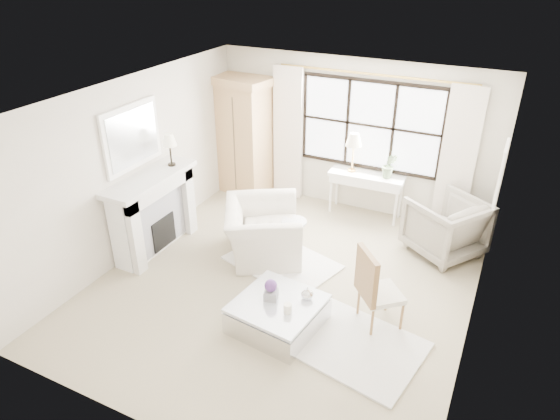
{
  "coord_description": "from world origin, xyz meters",
  "views": [
    {
      "loc": [
        2.51,
        -5.24,
        4.32
      ],
      "look_at": [
        -0.16,
        0.2,
        1.08
      ],
      "focal_mm": 32.0,
      "sensor_mm": 36.0,
      "label": 1
    }
  ],
  "objects_px": {
    "club_armchair": "(263,231)",
    "coffee_table": "(278,314)",
    "armoire": "(242,135)",
    "console_table": "(365,194)"
  },
  "relations": [
    {
      "from": "club_armchair",
      "to": "coffee_table",
      "type": "distance_m",
      "value": 1.71
    },
    {
      "from": "club_armchair",
      "to": "coffee_table",
      "type": "xyz_separation_m",
      "value": [
        0.96,
        -1.4,
        -0.23
      ]
    },
    {
      "from": "armoire",
      "to": "console_table",
      "type": "distance_m",
      "value": 2.54
    },
    {
      "from": "club_armchair",
      "to": "armoire",
      "type": "bearing_deg",
      "value": 7.57
    },
    {
      "from": "armoire",
      "to": "club_armchair",
      "type": "bearing_deg",
      "value": -42.57
    },
    {
      "from": "armoire",
      "to": "console_table",
      "type": "bearing_deg",
      "value": 12.17
    },
    {
      "from": "console_table",
      "to": "club_armchair",
      "type": "bearing_deg",
      "value": -119.93
    },
    {
      "from": "coffee_table",
      "to": "club_armchair",
      "type": "bearing_deg",
      "value": 131.36
    },
    {
      "from": "armoire",
      "to": "coffee_table",
      "type": "distance_m",
      "value": 4.15
    },
    {
      "from": "armoire",
      "to": "coffee_table",
      "type": "relative_size",
      "value": 2.01
    }
  ]
}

